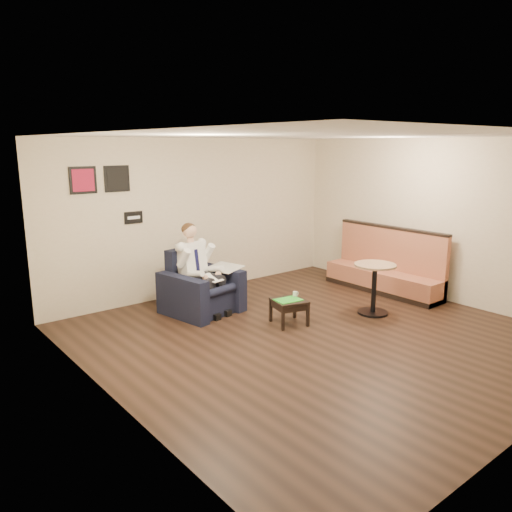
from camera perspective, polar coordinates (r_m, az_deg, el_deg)
ground at (r=7.29m, az=6.81°, el=-9.06°), size 6.00×6.00×0.00m
wall_back at (r=9.21m, az=-6.51°, el=4.51°), size 6.00×0.02×2.80m
wall_left at (r=5.22m, az=-16.41°, el=-2.13°), size 0.02×6.00×2.80m
wall_right at (r=9.28m, az=20.09°, el=3.89°), size 0.02×6.00×2.80m
ceiling at (r=6.79m, az=7.44°, el=13.50°), size 6.00×6.00×0.02m
seating_sign at (r=8.56m, az=-13.82°, el=4.29°), size 0.32×0.02×0.20m
art_print_left at (r=8.18m, az=-19.17°, el=8.19°), size 0.42×0.03×0.42m
art_print_right at (r=8.39m, az=-15.61°, el=8.51°), size 0.42×0.03×0.42m
armchair at (r=8.14m, az=-6.24°, el=-2.98°), size 1.21×1.21×1.01m
seated_man at (r=8.00m, az=-5.62°, el=-1.86°), size 0.82×1.09×1.39m
lap_papers at (r=7.94m, az=-5.06°, el=-2.49°), size 0.30×0.38×0.01m
newspaper at (r=8.30m, az=-3.61°, el=-1.32°), size 0.55×0.64×0.01m
side_table at (r=7.66m, az=3.79°, el=-6.38°), size 0.58×0.58×0.39m
green_folder at (r=7.57m, az=3.70°, el=-5.03°), size 0.42×0.32×0.01m
coffee_mug at (r=7.75m, az=4.48°, el=-4.36°), size 0.09×0.09×0.08m
smartphone at (r=7.74m, az=3.63°, el=-4.66°), size 0.13×0.11×0.01m
banquette at (r=9.52m, az=14.37°, el=-0.48°), size 0.55×2.32×1.19m
cafe_table at (r=8.26m, az=13.33°, el=-3.69°), size 0.67×0.67×0.83m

